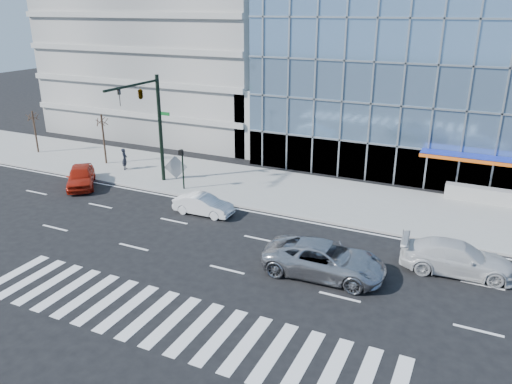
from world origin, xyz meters
TOP-DOWN VIEW (x-y plane):
  - ground at (0.00, 0.00)m, footprint 160.00×160.00m
  - sidewalk at (0.00, 8.00)m, footprint 120.00×8.00m
  - parking_garage at (-20.00, 26.00)m, footprint 24.00×24.00m
  - ramp_block at (-6.00, 18.00)m, footprint 6.00×8.00m
  - traffic_signal at (-11.00, 4.57)m, footprint 1.14×5.74m
  - ped_signal_post at (-8.50, 4.94)m, footprint 0.30×0.33m
  - street_tree_near at (-18.00, 7.50)m, footprint 1.10×1.10m
  - street_tree_far at (-26.00, 7.50)m, footprint 1.10×1.10m
  - silver_suv at (4.66, -2.33)m, footprint 6.28×3.12m
  - white_suv at (10.66, 0.80)m, footprint 5.77×2.80m
  - white_sedan at (-4.89, 1.80)m, footprint 4.01×1.50m
  - red_sedan at (-15.94, 2.43)m, footprint 4.44×4.82m
  - pedestrian at (-15.41, 6.85)m, footprint 0.65×0.76m
  - tilted_panel at (-10.31, 6.69)m, footprint 1.72×0.75m

SIDE VIEW (x-z plane):
  - ground at x=0.00m, z-range 0.00..0.00m
  - sidewalk at x=0.00m, z-range 0.00..0.15m
  - white_sedan at x=-4.89m, z-range 0.00..1.31m
  - red_sedan at x=-15.94m, z-range 0.00..1.60m
  - white_suv at x=10.66m, z-range 0.00..1.62m
  - silver_suv at x=4.66m, z-range 0.00..1.71m
  - pedestrian at x=-15.41m, z-range 0.15..1.91m
  - tilted_panel at x=-10.31m, z-range 0.15..1.99m
  - ped_signal_post at x=-8.50m, z-range 0.64..3.64m
  - ramp_block at x=-6.00m, z-range 0.00..6.00m
  - street_tree_far at x=-26.00m, z-range 1.51..5.38m
  - street_tree_near at x=-18.00m, z-range 1.66..5.89m
  - traffic_signal at x=-11.00m, z-range 2.16..10.16m
  - parking_garage at x=-20.00m, z-range 0.00..20.00m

